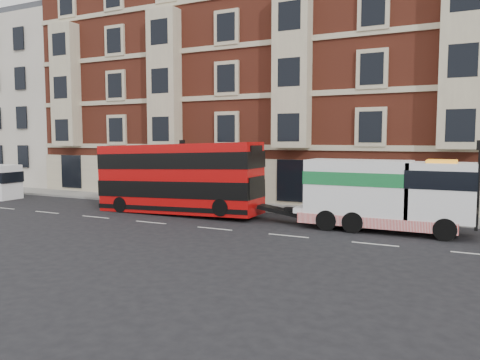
% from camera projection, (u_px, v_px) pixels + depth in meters
% --- Properties ---
extents(ground, '(120.00, 120.00, 0.00)m').
position_uv_depth(ground, '(215.00, 229.00, 23.83)').
color(ground, black).
rests_on(ground, ground).
extents(sidewalk, '(90.00, 3.00, 0.15)m').
position_uv_depth(sidewalk, '(271.00, 208.00, 30.52)').
color(sidewalk, slate).
rests_on(sidewalk, ground).
extents(victorian_terrace, '(45.00, 12.00, 20.40)m').
position_uv_depth(victorian_terrace, '(315.00, 68.00, 36.13)').
color(victorian_terrace, brown).
rests_on(victorian_terrace, ground).
extents(cream_block, '(16.00, 10.00, 16.80)m').
position_uv_depth(cream_block, '(30.00, 103.00, 48.85)').
color(cream_block, beige).
rests_on(cream_block, ground).
extents(lamp_post_west, '(0.35, 0.15, 4.35)m').
position_uv_depth(lamp_post_west, '(182.00, 167.00, 31.78)').
color(lamp_post_west, black).
rests_on(lamp_post_west, sidewalk).
extents(lamp_post_east, '(0.35, 0.15, 4.35)m').
position_uv_depth(lamp_post_east, '(479.00, 176.00, 23.83)').
color(lamp_post_east, black).
rests_on(lamp_post_east, sidewalk).
extents(double_decker_bus, '(10.52, 2.41, 4.26)m').
position_uv_depth(double_decker_bus, '(178.00, 177.00, 28.35)').
color(double_decker_bus, '#B80A0A').
rests_on(double_decker_bus, ground).
extents(tow_truck, '(8.42, 2.49, 3.51)m').
position_uv_depth(tow_truck, '(382.00, 194.00, 23.06)').
color(tow_truck, white).
rests_on(tow_truck, ground).
extents(pedestrian, '(0.68, 0.67, 1.58)m').
position_uv_depth(pedestrian, '(142.00, 187.00, 35.05)').
color(pedestrian, '#1B1932').
rests_on(pedestrian, sidewalk).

